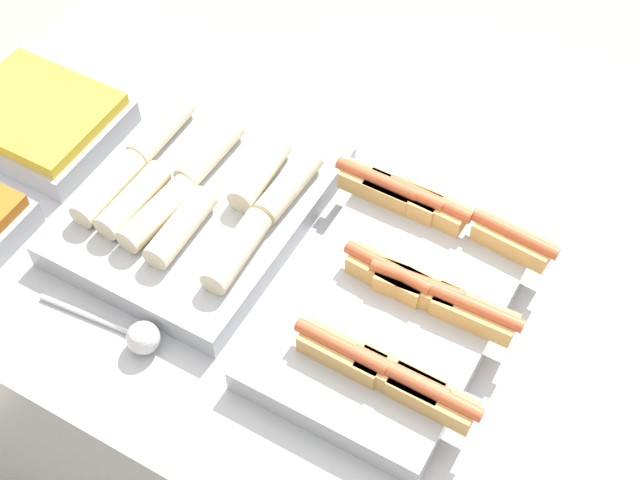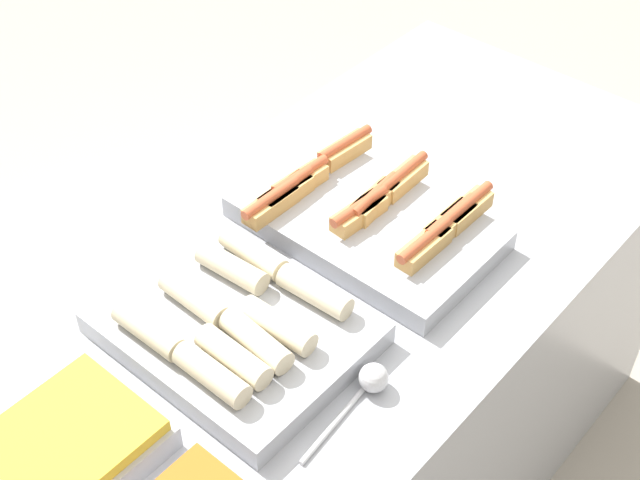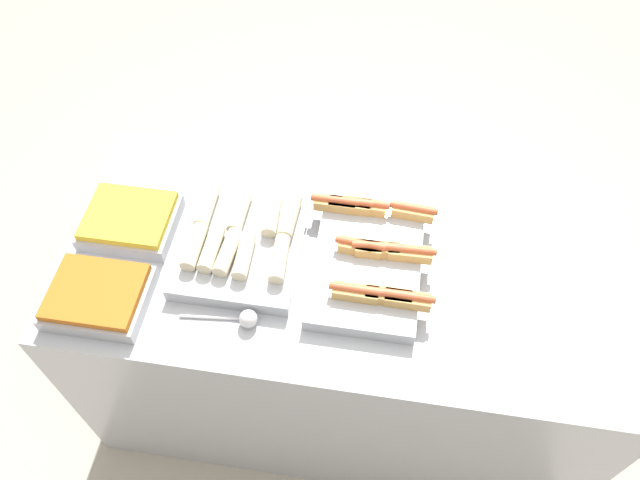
{
  "view_description": "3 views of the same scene",
  "coord_description": "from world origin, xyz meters",
  "px_view_note": "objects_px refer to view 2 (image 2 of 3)",
  "views": [
    {
      "loc": [
        0.34,
        -0.75,
        2.14
      ],
      "look_at": [
        -0.09,
        0.0,
        0.99
      ],
      "focal_mm": 50.0,
      "sensor_mm": 36.0,
      "label": 1
    },
    {
      "loc": [
        -1.06,
        -0.84,
        2.18
      ],
      "look_at": [
        -0.09,
        0.0,
        0.99
      ],
      "focal_mm": 50.0,
      "sensor_mm": 36.0,
      "label": 2
    },
    {
      "loc": [
        0.08,
        -1.09,
        2.51
      ],
      "look_at": [
        -0.09,
        0.0,
        0.99
      ],
      "focal_mm": 35.0,
      "sensor_mm": 36.0,
      "label": 3
    }
  ],
  "objects_px": {
    "tray_hotdogs": "(366,217)",
    "tray_wraps": "(236,324)",
    "serving_spoon_near": "(369,383)",
    "tray_side_back": "(67,449)"
  },
  "relations": [
    {
      "from": "tray_hotdogs",
      "to": "tray_wraps",
      "type": "distance_m",
      "value": 0.39
    },
    {
      "from": "serving_spoon_near",
      "to": "tray_side_back",
      "type": "bearing_deg",
      "value": 146.88
    },
    {
      "from": "tray_hotdogs",
      "to": "serving_spoon_near",
      "type": "xyz_separation_m",
      "value": [
        -0.33,
        -0.27,
        -0.01
      ]
    },
    {
      "from": "tray_hotdogs",
      "to": "tray_side_back",
      "type": "bearing_deg",
      "value": 179.1
    },
    {
      "from": "tray_side_back",
      "to": "serving_spoon_near",
      "type": "bearing_deg",
      "value": -33.12
    },
    {
      "from": "tray_wraps",
      "to": "serving_spoon_near",
      "type": "bearing_deg",
      "value": -76.45
    },
    {
      "from": "tray_side_back",
      "to": "serving_spoon_near",
      "type": "relative_size",
      "value": 1.23
    },
    {
      "from": "tray_hotdogs",
      "to": "serving_spoon_near",
      "type": "bearing_deg",
      "value": -140.61
    },
    {
      "from": "tray_wraps",
      "to": "tray_side_back",
      "type": "bearing_deg",
      "value": 177.2
    },
    {
      "from": "tray_wraps",
      "to": "serving_spoon_near",
      "type": "relative_size",
      "value": 2.01
    }
  ]
}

